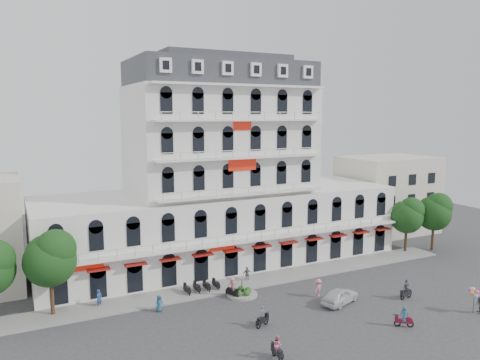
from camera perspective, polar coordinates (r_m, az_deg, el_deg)
name	(u,v)px	position (r m, az deg, el deg)	size (l,w,h in m)	color
ground	(298,312)	(46.56, 7.12, -15.65)	(120.00, 120.00, 0.00)	#38383A
sidewalk	(254,281)	(53.70, 1.69, -12.22)	(53.00, 4.00, 0.16)	gray
main_building	(221,184)	(59.12, -2.37, -0.45)	(45.00, 15.00, 25.80)	silver
flank_building_east	(387,194)	(78.26, 17.50, -1.67)	(14.00, 10.00, 12.00)	beige
traffic_island	(242,293)	(49.85, 0.23, -13.63)	(3.20, 3.20, 1.60)	gray
parked_scooter_row	(202,292)	(51.06, -4.67, -13.43)	(4.40, 1.80, 1.10)	black
tree_west_inner	(50,257)	(46.82, -22.11, -8.66)	(4.76, 4.76, 8.25)	#382314
tree_east_inner	(407,215)	(67.31, 19.72, -3.98)	(4.40, 4.37, 7.57)	#382314
tree_east_outer	(434,211)	(69.50, 22.62, -3.48)	(4.65, 4.65, 8.05)	#382314
parked_car	(340,296)	(48.78, 12.09, -13.65)	(1.85, 4.61, 1.57)	silver
rider_west	(262,318)	(43.09, 2.75, -16.42)	(1.60, 0.93, 1.93)	black
rider_southwest	(277,347)	(38.06, 4.58, -19.66)	(0.60, 1.70, 1.97)	black
rider_east	(404,317)	(45.33, 19.38, -15.45)	(1.43, 1.18, 1.95)	maroon
rider_northeast	(406,289)	(51.67, 19.61, -12.44)	(1.70, 0.56, 2.07)	black
rider_center	(232,287)	(49.06, -0.99, -12.86)	(1.02, 1.62, 2.20)	black
pedestrian_left	(159,303)	(46.59, -9.83, -14.61)	(0.79, 0.51, 1.62)	#24516D
pedestrian_mid	(247,274)	(53.60, 0.89, -11.39)	(0.99, 0.41, 1.69)	slate
pedestrian_right	(318,288)	(49.91, 9.51, -12.86)	(1.24, 0.71, 1.91)	#D67191
pedestrian_far	(99,298)	(48.79, -16.79, -13.65)	(0.67, 0.44, 1.83)	navy
balloon_vendor	(478,300)	(50.67, 26.98, -12.95)	(1.50, 1.36, 2.45)	#5A5961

